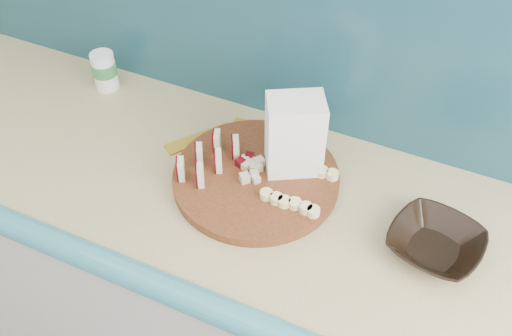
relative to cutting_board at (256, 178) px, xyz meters
The scene contains 10 objects.
kitchen_counter 0.47m from the cutting_board, 156.03° to the right, with size 2.20×0.63×0.91m.
backsplash 0.36m from the cutting_board, 108.73° to the left, with size 2.20×0.02×0.50m, color teal.
cutting_board is the anchor object (origin of this frame).
apple_wedges 0.12m from the cutting_board, 169.45° to the right, with size 0.10×0.15×0.05m.
apple_chunks 0.03m from the cutting_board, behind, with size 0.05×0.06×0.02m.
banana_slices 0.11m from the cutting_board, ahead, with size 0.14×0.14×0.02m.
brown_bowl 0.42m from the cutting_board, ahead, with size 0.19×0.19×0.05m, color black.
flour_bag 0.13m from the cutting_board, 43.25° to the left, with size 0.12×0.09×0.21m, color white.
canister 0.54m from the cutting_board, 163.37° to the left, with size 0.07×0.07×0.11m.
banana_peel 0.15m from the cutting_board, 148.82° to the left, with size 0.25×0.21×0.01m.
Camera 1 is at (0.56, 0.71, 1.87)m, focal length 40.00 mm.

